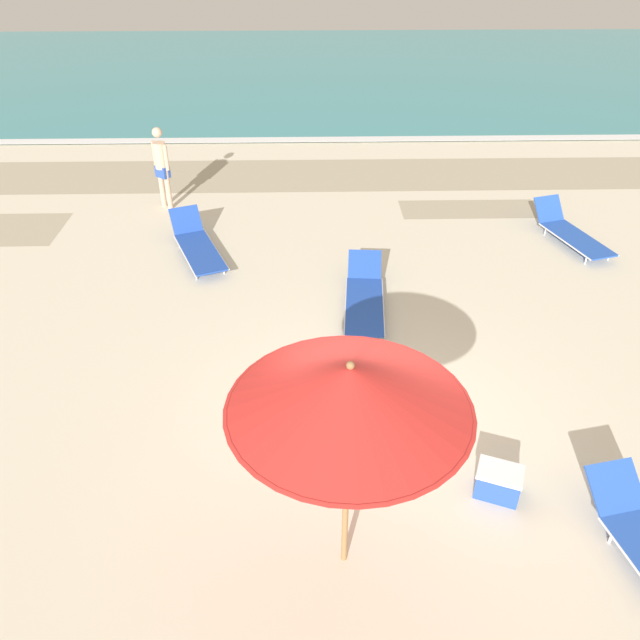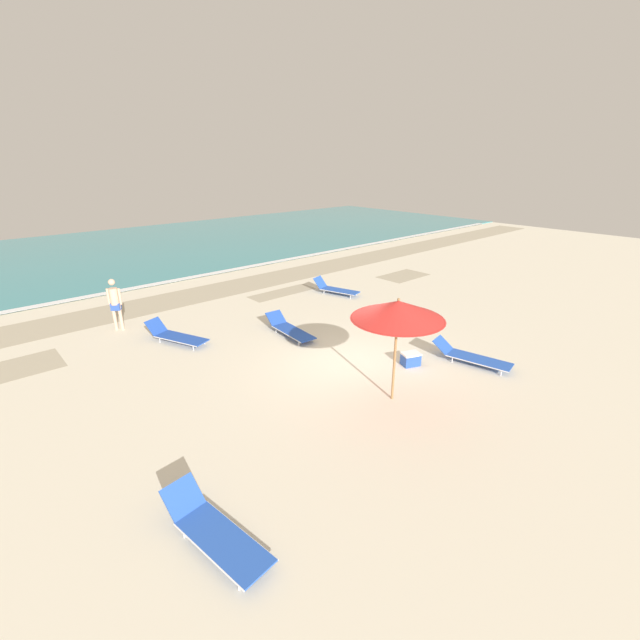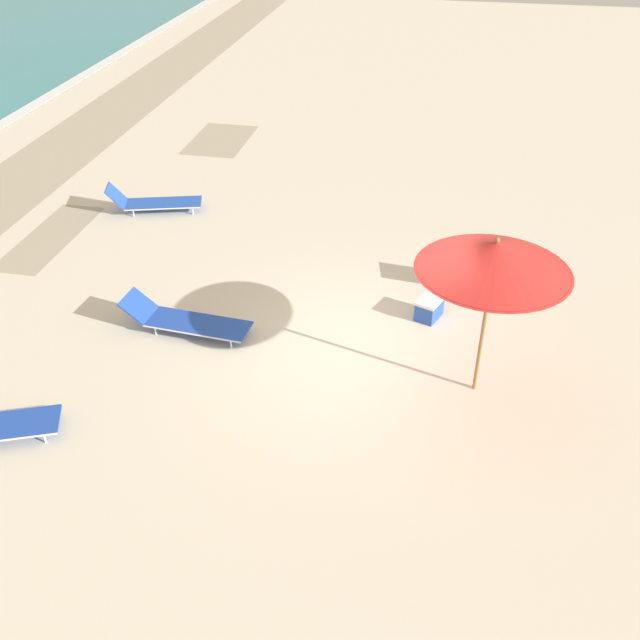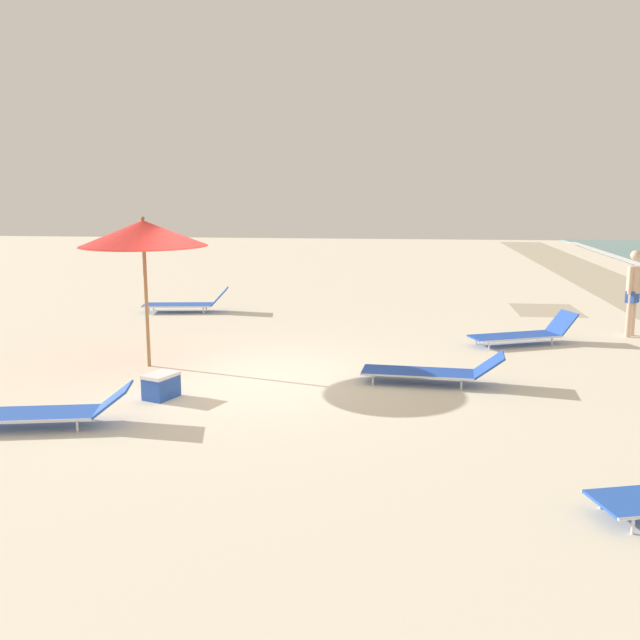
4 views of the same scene
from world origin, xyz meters
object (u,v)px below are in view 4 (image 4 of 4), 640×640
object	(u,v)px
beach_umbrella	(143,234)
sun_lounger_near_water_right	(187,303)
sun_lounger_near_water_left	(46,411)
beachgoer_wading_adult	(633,288)
sun_lounger_beside_umbrella	(433,371)
cooler_box	(161,386)
sun_lounger_under_umbrella	(524,333)

from	to	relation	value
beach_umbrella	sun_lounger_near_water_right	bearing A→B (deg)	-170.59
sun_lounger_near_water_left	beachgoer_wading_adult	distance (m)	11.35
sun_lounger_beside_umbrella	cooler_box	distance (m)	4.14
beachgoer_wading_adult	cooler_box	bearing A→B (deg)	161.07
beach_umbrella	sun_lounger_near_water_right	xyz separation A→B (m)	(-5.22, -0.86, -2.04)
sun_lounger_near_water_left	cooler_box	distance (m)	1.73
sun_lounger_under_umbrella	sun_lounger_beside_umbrella	world-z (taller)	sun_lounger_under_umbrella
beach_umbrella	sun_lounger_under_umbrella	size ratio (longest dim) A/B	1.17
beach_umbrella	sun_lounger_under_umbrella	distance (m)	7.40
beachgoer_wading_adult	cooler_box	xyz separation A→B (m)	(5.19, -8.17, -0.81)
beach_umbrella	cooler_box	world-z (taller)	beach_umbrella
cooler_box	sun_lounger_near_water_right	bearing A→B (deg)	-144.55
sun_lounger_near_water_left	sun_lounger_near_water_right	world-z (taller)	sun_lounger_near_water_right
sun_lounger_under_umbrella	sun_lounger_near_water_right	xyz separation A→B (m)	(-2.80, -7.56, -0.00)
cooler_box	sun_lounger_near_water_left	bearing A→B (deg)	-16.06
sun_lounger_near_water_right	sun_lounger_near_water_left	bearing A→B (deg)	-3.46
beach_umbrella	beachgoer_wading_adult	bearing A→B (deg)	110.78
sun_lounger_under_umbrella	cooler_box	size ratio (longest dim) A/B	3.67
sun_lounger_near_water_right	beachgoer_wading_adult	xyz separation A→B (m)	(1.81, 9.84, 0.78)
beachgoer_wading_adult	beach_umbrella	bearing A→B (deg)	149.42
sun_lounger_near_water_left	beachgoer_wading_adult	bearing A→B (deg)	113.83
sun_lounger_near_water_right	cooler_box	xyz separation A→B (m)	(7.00, 1.67, -0.03)
beachgoer_wading_adult	sun_lounger_near_water_left	bearing A→B (deg)	163.99
beach_umbrella	cooler_box	bearing A→B (deg)	24.40
sun_lounger_near_water_right	cooler_box	bearing A→B (deg)	5.81
beach_umbrella	sun_lounger_near_water_left	world-z (taller)	beach_umbrella
beach_umbrella	sun_lounger_under_umbrella	world-z (taller)	beach_umbrella
sun_lounger_beside_umbrella	cooler_box	bearing A→B (deg)	-68.70
beach_umbrella	sun_lounger_near_water_left	size ratio (longest dim) A/B	1.14
sun_lounger_under_umbrella	cooler_box	distance (m)	7.23
beach_umbrella	sun_lounger_near_water_left	bearing A→B (deg)	-4.63
beach_umbrella	beachgoer_wading_adult	world-z (taller)	beach_umbrella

